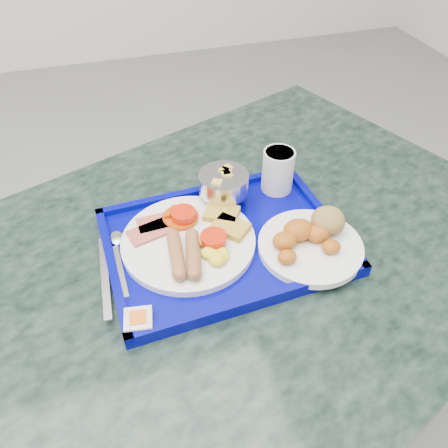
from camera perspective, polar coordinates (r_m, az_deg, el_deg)
The scene contains 9 objects.
table at distance 0.93m, azimuth -0.98°, elevation -12.49°, with size 1.40×1.17×0.75m.
tray at distance 0.79m, azimuth 0.00°, elevation -2.40°, with size 0.43×0.33×0.02m.
main_plate at distance 0.77m, azimuth -4.23°, elevation -2.02°, with size 0.24×0.24×0.04m.
bread_plate at distance 0.78m, azimuth 11.38°, elevation -1.86°, with size 0.18×0.18×0.06m.
fruit_bowl at distance 0.84m, azimuth -0.05°, elevation 5.30°, with size 0.10×0.10×0.07m.
juice_cup at distance 0.88m, azimuth 7.07°, elevation 7.09°, with size 0.06×0.06×0.09m.
spoon at distance 0.79m, azimuth -13.74°, elevation -2.89°, with size 0.03×0.16×0.01m.
knife at distance 0.75m, azimuth -15.29°, elevation -6.58°, with size 0.01×0.18×0.00m, color silver.
jam_packet at distance 0.68m, azimuth -11.12°, elevation -12.25°, with size 0.05×0.05×0.02m.
Camera 1 is at (0.44, -0.31, 1.32)m, focal length 35.00 mm.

